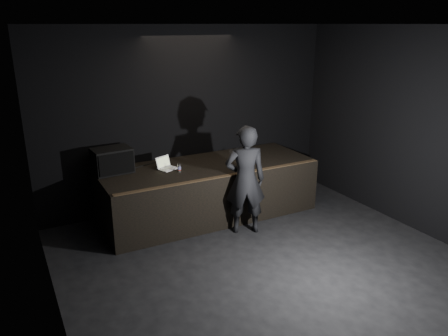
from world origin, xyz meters
TOP-DOWN VIEW (x-y plane):
  - ground at (0.00, 0.00)m, footprint 7.00×7.00m
  - room_walls at (0.00, 0.00)m, footprint 6.10×7.10m
  - stage_riser at (0.00, 2.73)m, footprint 4.00×1.50m
  - riser_lip at (0.00, 2.02)m, footprint 3.92×0.10m
  - stage_monitor at (-1.67, 3.12)m, footprint 0.69×0.53m
  - cable at (-1.20, 3.18)m, footprint 0.75×0.28m
  - laptop at (-0.77, 2.88)m, footprint 0.40×0.38m
  - beer_can at (-0.62, 2.60)m, footprint 0.06×0.06m
  - plastic_cup at (0.71, 3.11)m, footprint 0.09×0.09m
  - wii_remote at (0.35, 2.08)m, footprint 0.08×0.15m
  - person at (0.25, 1.78)m, footprint 0.82×0.68m

SIDE VIEW (x-z plane):
  - ground at x=0.00m, z-range 0.00..0.00m
  - stage_riser at x=0.00m, z-range 0.00..1.00m
  - person at x=0.25m, z-range 0.00..1.92m
  - riser_lip at x=0.00m, z-range 1.00..1.01m
  - cable at x=-1.20m, z-range 1.00..1.02m
  - wii_remote at x=0.35m, z-range 1.00..1.03m
  - plastic_cup at x=0.71m, z-range 1.00..1.11m
  - laptop at x=-0.77m, z-range 0.95..1.17m
  - beer_can at x=-0.62m, z-range 1.00..1.14m
  - stage_monitor at x=-1.67m, z-range 1.00..1.44m
  - room_walls at x=0.00m, z-range 0.26..3.78m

